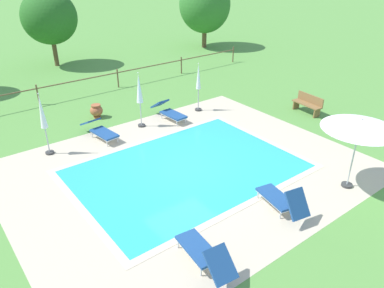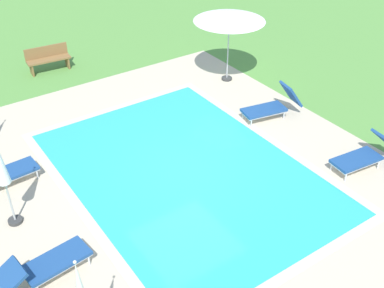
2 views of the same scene
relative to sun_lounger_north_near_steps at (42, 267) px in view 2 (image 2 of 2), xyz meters
name	(u,v)px [view 2 (image 2 of 2)]	position (x,y,z in m)	size (l,w,h in m)	color
ground_plane	(185,171)	(1.33, -4.17, -0.35)	(160.00, 160.00, 0.00)	#599342
pool_deck_paving	(185,171)	(1.33, -4.17, -0.35)	(12.02, 9.75, 0.01)	beige
swimming_pool_water	(185,171)	(1.33, -4.17, -0.35)	(7.59, 5.33, 0.01)	#2DB7C6
pool_coping_rim	(185,171)	(1.33, -4.17, -0.34)	(8.07, 5.81, 0.01)	beige
sun_lounger_north_near_steps	(42,267)	(0.00, 0.00, 0.00)	(0.85, 2.13, 0.71)	navy
sun_lounger_north_mid	(272,106)	(2.10, -7.79, 0.05)	(0.95, 1.90, 1.02)	navy
sun_lounger_north_end	(365,154)	(-1.08, -8.07, 0.03)	(0.81, 2.01, 0.89)	navy
patio_umbrella_open_foreground	(230,17)	(4.84, -8.26, 1.87)	(2.32, 2.32, 2.43)	#383838
wooden_bench_lawn_side	(48,58)	(9.00, -3.51, 0.11)	(0.57, 1.53, 0.87)	olive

